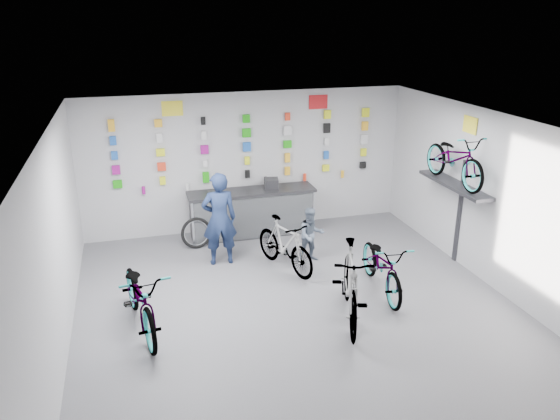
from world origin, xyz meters
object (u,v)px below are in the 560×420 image
object	(u,v)px
bike_center	(351,284)
clerk	(219,219)
bike_service	(285,245)
bike_left	(140,297)
counter	(252,213)
bike_right	(382,265)
customer	(311,235)

from	to	relation	value
bike_center	clerk	distance (m)	3.03
bike_service	clerk	xyz separation A→B (m)	(-1.10, 0.60, 0.40)
bike_service	clerk	distance (m)	1.32
bike_left	bike_center	distance (m)	3.18
counter	bike_right	bearing A→B (deg)	-63.21
bike_right	customer	size ratio (longest dim) A/B	1.72
bike_left	customer	bearing A→B (deg)	17.20
bike_left	bike_right	distance (m)	4.01
counter	clerk	bearing A→B (deg)	-126.48
clerk	customer	bearing A→B (deg)	168.04
counter	clerk	xyz separation A→B (m)	(-0.90, -1.22, 0.41)
bike_left	bike_service	bearing A→B (deg)	18.58
bike_right	bike_service	bearing A→B (deg)	143.08
bike_center	customer	bearing A→B (deg)	105.61
bike_center	customer	xyz separation A→B (m)	(0.10, 2.17, -0.07)
bike_left	bike_center	bearing A→B (deg)	-19.56
bike_center	bike_service	world-z (taller)	bike_center
counter	bike_center	size ratio (longest dim) A/B	1.34
counter	clerk	size ratio (longest dim) A/B	1.50
counter	bike_left	distance (m)	4.03
clerk	customer	distance (m)	1.77
bike_center	bike_right	bearing A→B (deg)	56.64
clerk	customer	world-z (taller)	clerk
bike_service	customer	distance (m)	0.62
bike_right	customer	world-z (taller)	customer
bike_service	bike_left	bearing A→B (deg)	-173.11
bike_left	bike_service	distance (m)	2.99
customer	counter	bearing A→B (deg)	115.12
clerk	customer	xyz separation A→B (m)	(1.69, -0.39, -0.36)
bike_right	clerk	distance (m)	3.12
bike_left	bike_right	xyz separation A→B (m)	(4.01, 0.11, -0.05)
bike_left	bike_center	world-z (taller)	bike_center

